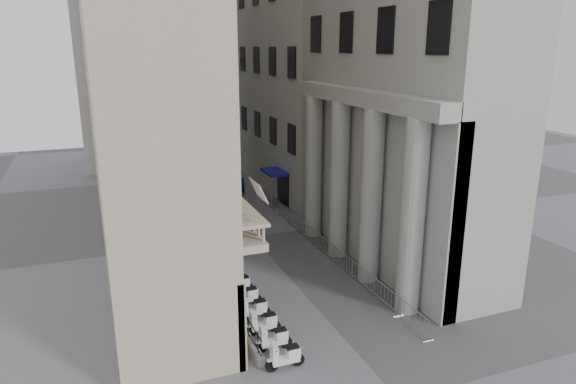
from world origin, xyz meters
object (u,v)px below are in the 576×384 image
Objects in this scene: pedestrian_a at (242,187)px; pedestrian_b at (218,179)px; security_tent at (207,176)px; street_lamp at (190,163)px; scooter_0 at (286,368)px; info_kiosk at (215,250)px.

pedestrian_b reaches higher than pedestrian_a.
security_tent is 2.14× the size of pedestrian_a.
scooter_0 is at bearing -68.47° from street_lamp.
pedestrian_a is 0.90× the size of pedestrian_b.
security_tent reaches higher than pedestrian_a.
pedestrian_a reaches higher than scooter_0.
info_kiosk is (-2.40, -12.83, -1.54)m from security_tent.
pedestrian_b is (4.47, 17.70, -0.05)m from info_kiosk.
security_tent is at bearing 83.25° from street_lamp.
scooter_0 is 0.19× the size of street_lamp.
street_lamp is at bearing -118.41° from security_tent.
pedestrian_a is (5.57, 25.77, 0.88)m from scooter_0.
street_lamp reaches higher than info_kiosk.
street_lamp is 3.99× the size of pedestrian_b.
street_lamp is 9.72m from info_kiosk.
info_kiosk reaches higher than scooter_0.
security_tent is 0.48× the size of street_lamp.
pedestrian_a is (5.87, 14.22, -0.14)m from info_kiosk.
scooter_0 is 0.77× the size of pedestrian_b.
security_tent reaches higher than scooter_0.
pedestrian_a is 3.75m from pedestrian_b.
security_tent reaches higher than pedestrian_b.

